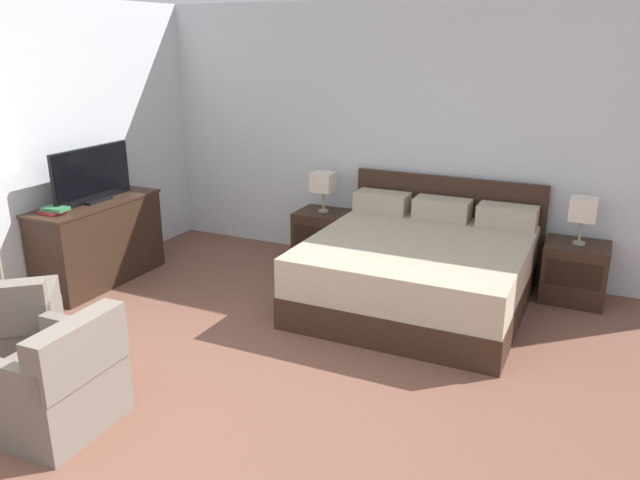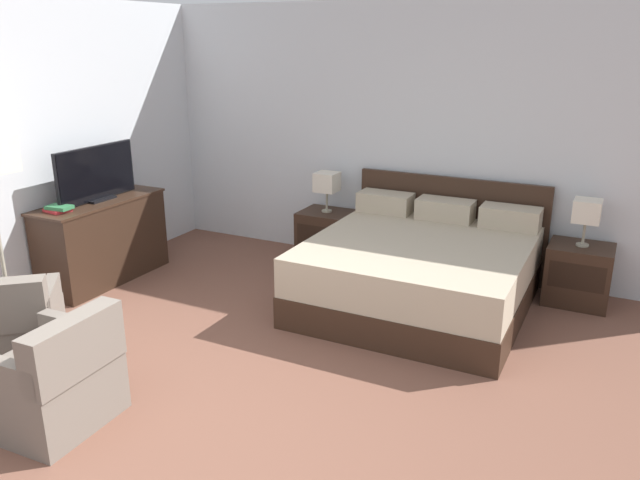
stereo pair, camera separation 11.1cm
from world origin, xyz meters
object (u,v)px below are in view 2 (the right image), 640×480
at_px(table_lamp_left, 327,183).
at_px(dresser, 103,239).
at_px(armchair_by_window, 8,331).
at_px(bed, 420,270).
at_px(nightstand_right, 578,274).
at_px(book_red_cover, 58,210).
at_px(tv, 96,174).
at_px(armchair_companion, 52,382).
at_px(table_lamp_right, 587,212).
at_px(book_blue_cover, 59,207).
at_px(nightstand_left, 327,236).

xyz_separation_m(table_lamp_left, dresser, (-1.72, -1.51, -0.44)).
bearing_deg(armchair_by_window, bed, 46.32).
xyz_separation_m(dresser, armchair_by_window, (0.67, -1.62, -0.14)).
distance_m(bed, armchair_by_window, 3.37).
bearing_deg(nightstand_right, table_lamp_left, 179.97).
height_order(nightstand_right, book_red_cover, book_red_cover).
height_order(bed, table_lamp_left, bed).
distance_m(tv, armchair_companion, 2.62).
height_order(table_lamp_left, table_lamp_right, same).
relative_size(nightstand_right, armchair_by_window, 0.57).
bearing_deg(book_blue_cover, armchair_companion, -44.54).
bearing_deg(table_lamp_right, armchair_by_window, -139.05).
xyz_separation_m(book_blue_cover, armchair_by_window, (0.66, -1.14, -0.58)).
distance_m(tv, armchair_by_window, 1.93).
bearing_deg(armchair_companion, bed, 62.26).
height_order(nightstand_right, armchair_companion, armchair_companion).
bearing_deg(dresser, table_lamp_left, 41.12).
distance_m(table_lamp_left, tv, 2.29).
relative_size(table_lamp_left, book_red_cover, 2.02).
distance_m(table_lamp_right, armchair_by_window, 4.80).
xyz_separation_m(bed, armchair_by_window, (-2.33, -2.44, -0.05)).
bearing_deg(bed, armchair_companion, -117.74).
bearing_deg(armchair_by_window, table_lamp_left, 71.32).
height_order(table_lamp_left, tv, tv).
xyz_separation_m(bed, nightstand_right, (1.27, 0.68, -0.06)).
bearing_deg(tv, table_lamp_right, 19.33).
relative_size(nightstand_right, tv, 0.58).
bearing_deg(tv, nightstand_left, 40.95).
distance_m(bed, dresser, 3.11).
height_order(table_lamp_right, dresser, table_lamp_right).
relative_size(dresser, armchair_companion, 1.78).
height_order(bed, book_red_cover, bed).
height_order(bed, armchair_by_window, bed).
xyz_separation_m(bed, nightstand_left, (-1.27, 0.68, -0.06)).
xyz_separation_m(table_lamp_right, book_blue_cover, (-4.26, -1.98, 0.00)).
height_order(table_lamp_left, book_red_cover, table_lamp_left).
bearing_deg(table_lamp_right, dresser, -160.56).
distance_m(book_red_cover, armchair_companion, 2.22).
bearing_deg(bed, dresser, -164.67).
bearing_deg(book_red_cover, armchair_by_window, -59.04).
bearing_deg(armchair_by_window, book_red_cover, 120.96).
bearing_deg(tv, nightstand_right, 19.31).
xyz_separation_m(nightstand_right, armchair_companion, (-2.74, -3.47, 0.01)).
distance_m(nightstand_left, table_lamp_left, 0.59).
bearing_deg(bed, nightstand_right, 28.26).
relative_size(tv, book_red_cover, 4.50).
xyz_separation_m(tv, book_blue_cover, (0.01, -0.48, -0.21)).
bearing_deg(tv, book_red_cover, -92.15).
relative_size(bed, table_lamp_left, 4.63).
xyz_separation_m(tv, armchair_companion, (1.53, -1.98, -0.79)).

